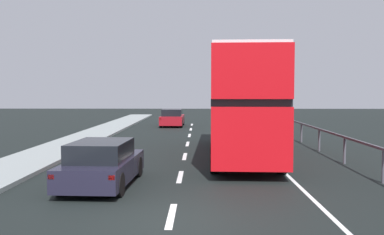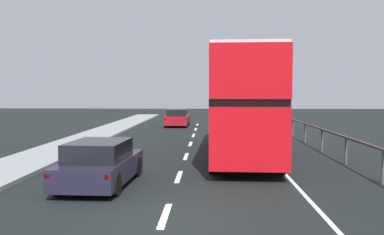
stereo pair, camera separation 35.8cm
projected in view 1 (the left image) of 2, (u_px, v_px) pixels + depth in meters
ground_plane at (171, 221)px, 9.43m from camera, size 73.72×120.00×0.10m
lane_paint_markings at (239, 160)px, 17.58m from camera, size 3.68×46.00×0.01m
bridge_side_railing at (331, 137)px, 18.25m from camera, size 0.10×42.00×1.07m
double_decker_bus_red at (241, 102)px, 18.54m from camera, size 2.92×11.40×4.32m
hatchback_car_near at (102, 164)px, 12.68m from camera, size 1.91×4.16×1.33m
sedan_car_ahead at (172, 118)px, 34.47m from camera, size 1.81×4.17×1.38m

